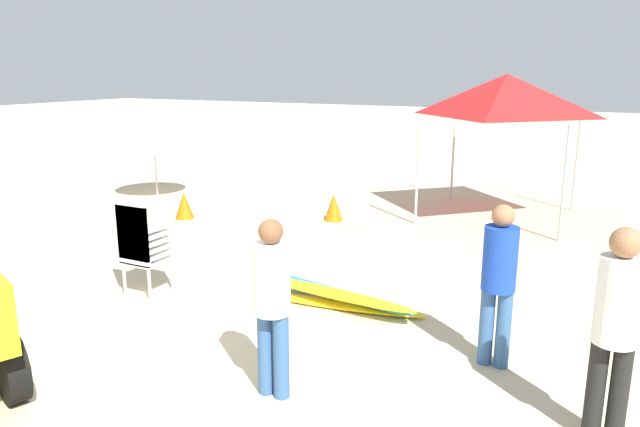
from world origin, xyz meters
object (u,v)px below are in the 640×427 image
surfboard_pile (334,296)px  lifeguard_near_center (272,297)px  beach_umbrella_left (154,138)px  popup_canopy (506,95)px  lifeguard_near_left (616,323)px  traffic_cone_far (334,207)px  lifeguard_near_right (499,276)px  traffic_cone_near (184,205)px  stacked_plastic_chairs (140,239)px

surfboard_pile → lifeguard_near_center: size_ratio=1.48×
lifeguard_near_center → beach_umbrella_left: lifeguard_near_center is taller
lifeguard_near_center → popup_canopy: (0.48, 7.58, 1.42)m
lifeguard_near_left → popup_canopy: (-2.14, 7.01, 1.34)m
traffic_cone_far → beach_umbrella_left: bearing=177.2°
beach_umbrella_left → traffic_cone_far: 4.72m
lifeguard_near_left → lifeguard_near_right: (-1.01, 0.87, -0.07)m
surfboard_pile → popup_canopy: size_ratio=0.87×
popup_canopy → beach_umbrella_left: size_ratio=1.65×
popup_canopy → traffic_cone_near: bearing=-151.5°
surfboard_pile → traffic_cone_far: (-1.84, 3.78, 0.13)m
lifeguard_near_left → traffic_cone_near: lifeguard_near_left is taller
lifeguard_near_left → lifeguard_near_center: 2.69m
surfboard_pile → lifeguard_near_right: (2.03, -0.63, 0.80)m
lifeguard_near_left → traffic_cone_far: bearing=132.7°
lifeguard_near_left → beach_umbrella_left: lifeguard_near_left is taller
lifeguard_near_left → lifeguard_near_center: lifeguard_near_left is taller
popup_canopy → traffic_cone_near: size_ratio=5.22×
stacked_plastic_chairs → traffic_cone_near: bearing=122.4°
lifeguard_near_center → lifeguard_near_right: size_ratio=1.00×
surfboard_pile → traffic_cone_far: 4.20m
stacked_plastic_chairs → surfboard_pile: 2.53m
stacked_plastic_chairs → lifeguard_near_right: (4.35, 0.17, 0.18)m
lifeguard_near_left → lifeguard_near_right: bearing=139.2°
beach_umbrella_left → traffic_cone_far: size_ratio=3.24×
stacked_plastic_chairs → popup_canopy: 7.25m
lifeguard_near_center → traffic_cone_far: size_ratio=3.16×
lifeguard_near_right → traffic_cone_far: bearing=131.3°
surfboard_pile → beach_umbrella_left: (-6.43, 4.00, 1.19)m
popup_canopy → stacked_plastic_chairs: bearing=-117.0°
lifeguard_near_center → surfboard_pile: bearing=101.3°
beach_umbrella_left → stacked_plastic_chairs: bearing=-49.4°
beach_umbrella_left → traffic_cone_near: size_ratio=3.17×
stacked_plastic_chairs → lifeguard_near_right: lifeguard_near_right is taller
popup_canopy → traffic_cone_near: 6.45m
stacked_plastic_chairs → lifeguard_near_right: 4.35m
stacked_plastic_chairs → popup_canopy: (3.21, 6.31, 1.60)m
lifeguard_near_center → traffic_cone_near: 6.79m
popup_canopy → lifeguard_near_right: bearing=-79.5°
lifeguard_near_left → lifeguard_near_right: 1.33m
stacked_plastic_chairs → surfboard_pile: bearing=19.0°
lifeguard_near_center → traffic_cone_near: bearing=136.3°
lifeguard_near_right → traffic_cone_far: lifeguard_near_right is taller
lifeguard_near_center → traffic_cone_near: lifeguard_near_center is taller
stacked_plastic_chairs → traffic_cone_far: (0.48, 4.58, -0.49)m
traffic_cone_near → traffic_cone_far: size_ratio=1.02×
popup_canopy → beach_umbrella_left: popup_canopy is taller
lifeguard_near_center → popup_canopy: popup_canopy is taller
surfboard_pile → traffic_cone_near: 5.17m
lifeguard_near_center → lifeguard_near_right: bearing=41.7°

